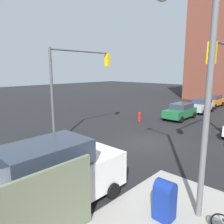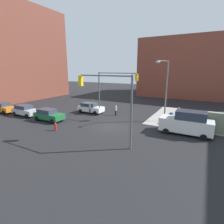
% 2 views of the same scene
% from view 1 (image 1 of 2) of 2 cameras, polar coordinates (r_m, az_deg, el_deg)
% --- Properties ---
extents(ground_plane, '(120.00, 120.00, 0.00)m').
position_cam_1_polar(ground_plane, '(15.69, 8.80, -8.00)').
color(ground_plane, black).
extents(traffic_signal_se_corner, '(5.64, 0.36, 6.50)m').
position_cam_1_polar(traffic_signal_se_corner, '(16.21, -9.03, 9.34)').
color(traffic_signal_se_corner, '#59595B').
rests_on(traffic_signal_se_corner, ground).
extents(street_lamp_corner, '(1.11, 2.57, 8.00)m').
position_cam_1_polar(street_lamp_corner, '(7.78, 21.93, 7.47)').
color(street_lamp_corner, slate).
rests_on(street_lamp_corner, ground).
extents(mailbox_blue, '(0.56, 0.64, 1.43)m').
position_cam_1_polar(mailbox_blue, '(8.17, 13.60, -21.17)').
color(mailbox_blue, navy).
rests_on(mailbox_blue, ground).
extents(fire_hydrant, '(0.26, 0.26, 0.94)m').
position_cam_1_polar(fire_hydrant, '(21.83, 7.17, -1.21)').
color(fire_hydrant, red).
rests_on(fire_hydrant, ground).
extents(hatchback_orange, '(4.35, 2.02, 1.62)m').
position_cam_1_polar(hatchback_orange, '(33.26, 24.79, 2.68)').
color(hatchback_orange, orange).
rests_on(hatchback_orange, ground).
extents(sedan_silver, '(4.22, 2.02, 1.62)m').
position_cam_1_polar(sedan_silver, '(28.42, 22.24, 1.62)').
color(sedan_silver, '#B7BABF').
rests_on(sedan_silver, ground).
extents(hatchback_green, '(4.28, 2.02, 1.62)m').
position_cam_1_polar(hatchback_green, '(23.77, 17.41, 0.24)').
color(hatchback_green, '#1E6638').
rests_on(hatchback_green, ground).
extents(van_white_delivery, '(5.40, 2.32, 2.62)m').
position_cam_1_polar(van_white_delivery, '(8.45, -14.75, -16.05)').
color(van_white_delivery, white).
rests_on(van_white_delivery, ground).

